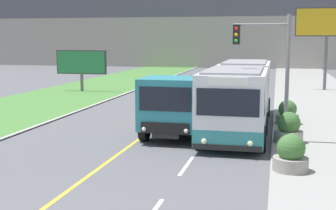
{
  "coord_description": "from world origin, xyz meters",
  "views": [
    {
      "loc": [
        5.62,
        -7.2,
        4.26
      ],
      "look_at": [
        1.1,
        12.13,
        1.4
      ],
      "focal_mm": 50.0,
      "sensor_mm": 36.0,
      "label": 1
    }
  ],
  "objects_px": {
    "planter_round_second": "(289,129)",
    "planter_round_third": "(287,113)",
    "dump_truck": "(176,107)",
    "traffic_light_mast": "(270,61)",
    "billboard_small": "(81,63)",
    "planter_round_near": "(291,155)",
    "city_bus": "(240,96)",
    "billboard_large": "(327,26)"
  },
  "relations": [
    {
      "from": "traffic_light_mast",
      "to": "dump_truck",
      "type": "bearing_deg",
      "value": 178.8
    },
    {
      "from": "billboard_large",
      "to": "traffic_light_mast",
      "type": "bearing_deg",
      "value": -101.38
    },
    {
      "from": "billboard_small",
      "to": "planter_round_near",
      "type": "relative_size",
      "value": 3.53
    },
    {
      "from": "dump_truck",
      "to": "planter_round_near",
      "type": "relative_size",
      "value": 5.63
    },
    {
      "from": "city_bus",
      "to": "planter_round_near",
      "type": "height_order",
      "value": "city_bus"
    },
    {
      "from": "dump_truck",
      "to": "planter_round_second",
      "type": "bearing_deg",
      "value": -3.44
    },
    {
      "from": "city_bus",
      "to": "planter_round_third",
      "type": "xyz_separation_m",
      "value": [
        2.22,
        1.21,
        -0.95
      ]
    },
    {
      "from": "dump_truck",
      "to": "planter_round_third",
      "type": "distance_m",
      "value": 6.21
    },
    {
      "from": "city_bus",
      "to": "dump_truck",
      "type": "height_order",
      "value": "city_bus"
    },
    {
      "from": "dump_truck",
      "to": "planter_round_third",
      "type": "xyz_separation_m",
      "value": [
        4.75,
        3.93,
        -0.73
      ]
    },
    {
      "from": "dump_truck",
      "to": "billboard_large",
      "type": "distance_m",
      "value": 21.98
    },
    {
      "from": "planter_round_near",
      "to": "planter_round_second",
      "type": "distance_m",
      "value": 4.21
    },
    {
      "from": "billboard_small",
      "to": "planter_round_near",
      "type": "height_order",
      "value": "billboard_small"
    },
    {
      "from": "dump_truck",
      "to": "traffic_light_mast",
      "type": "xyz_separation_m",
      "value": [
        3.89,
        -0.08,
        2.01
      ]
    },
    {
      "from": "traffic_light_mast",
      "to": "planter_round_second",
      "type": "xyz_separation_m",
      "value": [
        0.82,
        -0.2,
        -2.71
      ]
    },
    {
      "from": "planter_round_near",
      "to": "planter_round_third",
      "type": "bearing_deg",
      "value": 89.64
    },
    {
      "from": "planter_round_second",
      "to": "planter_round_third",
      "type": "distance_m",
      "value": 4.21
    },
    {
      "from": "city_bus",
      "to": "billboard_large",
      "type": "xyz_separation_m",
      "value": [
        5.43,
        17.4,
        3.66
      ]
    },
    {
      "from": "city_bus",
      "to": "planter_round_second",
      "type": "height_order",
      "value": "city_bus"
    },
    {
      "from": "planter_round_near",
      "to": "planter_round_third",
      "type": "height_order",
      "value": "planter_round_near"
    },
    {
      "from": "city_bus",
      "to": "planter_round_third",
      "type": "height_order",
      "value": "city_bus"
    },
    {
      "from": "billboard_small",
      "to": "planter_round_third",
      "type": "height_order",
      "value": "billboard_small"
    },
    {
      "from": "billboard_large",
      "to": "planter_round_second",
      "type": "distance_m",
      "value": 21.16
    },
    {
      "from": "city_bus",
      "to": "planter_round_near",
      "type": "bearing_deg",
      "value": -73.28
    },
    {
      "from": "planter_round_second",
      "to": "traffic_light_mast",
      "type": "bearing_deg",
      "value": 166.22
    },
    {
      "from": "planter_round_near",
      "to": "city_bus",
      "type": "bearing_deg",
      "value": 106.72
    },
    {
      "from": "traffic_light_mast",
      "to": "billboard_small",
      "type": "bearing_deg",
      "value": 134.17
    },
    {
      "from": "city_bus",
      "to": "planter_round_near",
      "type": "distance_m",
      "value": 7.59
    },
    {
      "from": "billboard_large",
      "to": "planter_round_third",
      "type": "relative_size",
      "value": 5.68
    },
    {
      "from": "dump_truck",
      "to": "traffic_light_mast",
      "type": "distance_m",
      "value": 4.38
    },
    {
      "from": "traffic_light_mast",
      "to": "billboard_large",
      "type": "height_order",
      "value": "billboard_large"
    },
    {
      "from": "city_bus",
      "to": "planter_round_third",
      "type": "bearing_deg",
      "value": 28.55
    },
    {
      "from": "planter_round_near",
      "to": "planter_round_third",
      "type": "xyz_separation_m",
      "value": [
        0.05,
        8.42,
        -0.0
      ]
    },
    {
      "from": "billboard_large",
      "to": "city_bus",
      "type": "bearing_deg",
      "value": -107.33
    },
    {
      "from": "planter_round_near",
      "to": "traffic_light_mast",
      "type": "bearing_deg",
      "value": 100.31
    },
    {
      "from": "billboard_large",
      "to": "planter_round_third",
      "type": "xyz_separation_m",
      "value": [
        -3.21,
        -16.19,
        -4.61
      ]
    },
    {
      "from": "city_bus",
      "to": "traffic_light_mast",
      "type": "height_order",
      "value": "traffic_light_mast"
    },
    {
      "from": "dump_truck",
      "to": "planter_round_near",
      "type": "distance_m",
      "value": 6.54
    },
    {
      "from": "traffic_light_mast",
      "to": "billboard_small",
      "type": "xyz_separation_m",
      "value": [
        -14.87,
        15.31,
        -1.07
      ]
    },
    {
      "from": "city_bus",
      "to": "traffic_light_mast",
      "type": "xyz_separation_m",
      "value": [
        1.36,
        -2.8,
        1.8
      ]
    },
    {
      "from": "city_bus",
      "to": "planter_round_second",
      "type": "relative_size",
      "value": 9.53
    },
    {
      "from": "planter_round_second",
      "to": "planter_round_third",
      "type": "relative_size",
      "value": 1.06
    }
  ]
}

